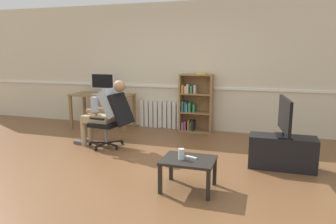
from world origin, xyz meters
name	(u,v)px	position (x,y,z in m)	size (l,w,h in m)	color
ground_plane	(140,170)	(0.00, 0.00, 0.00)	(18.00, 18.00, 0.00)	brown
back_wall	(187,67)	(0.00, 2.65, 1.35)	(12.00, 0.13, 2.70)	beige
computer_desk	(102,99)	(-1.78, 2.15, 0.65)	(1.35, 0.63, 0.76)	olive
imac_monitor	(103,82)	(-1.80, 2.23, 1.02)	(0.55, 0.14, 0.44)	silver
keyboard	(101,94)	(-1.74, 2.01, 0.77)	(0.39, 0.12, 0.02)	silver
computer_mouse	(112,95)	(-1.48, 2.03, 0.77)	(0.06, 0.10, 0.03)	white
bookshelf	(194,104)	(0.23, 2.44, 0.59)	(0.69, 0.29, 1.24)	olive
radiator	(160,114)	(-0.57, 2.54, 0.30)	(0.95, 0.08, 0.60)	white
office_chair	(113,118)	(-0.87, 0.87, 0.52)	(0.83, 0.62, 0.97)	black
person_seated	(104,111)	(-1.04, 0.89, 0.65)	(1.05, 0.44, 1.20)	tan
tv_stand	(282,152)	(1.93, 0.68, 0.24)	(0.93, 0.36, 0.48)	black
tv_screen	(285,116)	(1.93, 0.68, 0.77)	(0.24, 0.82, 0.55)	black
coffee_table	(188,163)	(0.81, -0.41, 0.33)	(0.64, 0.51, 0.39)	black
drinking_glass	(181,154)	(0.73, -0.45, 0.45)	(0.08, 0.08, 0.13)	silver
spare_remote	(191,157)	(0.84, -0.37, 0.40)	(0.04, 0.15, 0.02)	white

